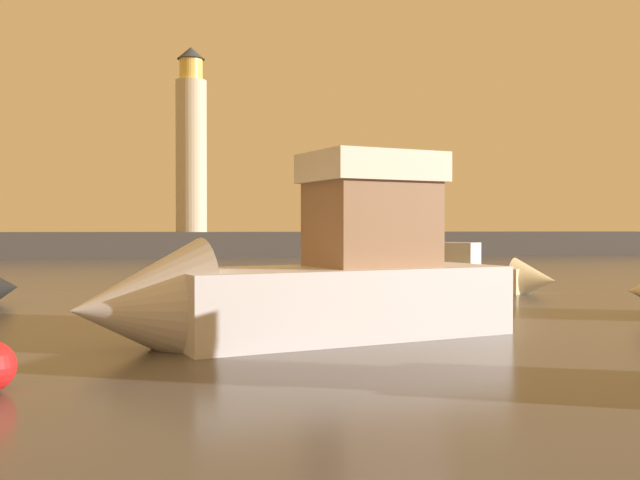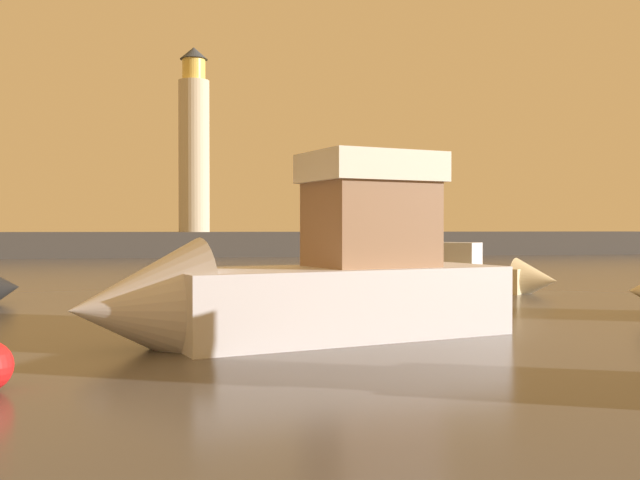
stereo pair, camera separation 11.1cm
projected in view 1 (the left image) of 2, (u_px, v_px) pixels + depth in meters
The scene contains 5 objects.
ground_plane at pixel (223, 282), 32.67m from camera, with size 220.00×220.00×0.00m, color #4C4742.
breakwater at pixel (198, 244), 62.60m from camera, with size 82.37×4.71×2.07m, color #423F3D.
lighthouse at pixel (191, 145), 62.36m from camera, with size 2.58×2.58×15.51m.
motorboat_2 at pixel (480, 275), 28.06m from camera, with size 5.45×5.38×2.13m.
motorboat_5 at pixel (293, 282), 15.89m from camera, with size 9.80×5.15×4.60m.
Camera 1 is at (-2.18, -2.29, 2.39)m, focal length 41.73 mm.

